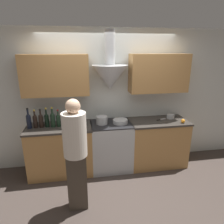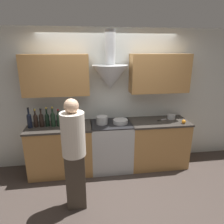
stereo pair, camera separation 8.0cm
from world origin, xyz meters
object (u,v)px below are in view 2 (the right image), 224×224
object	(u,v)px
wine_bottle_2	(41,119)
person_foreground_left	(74,151)
wine_bottle_3	(47,119)
saucepan	(171,117)
wine_bottle_1	(36,120)
stove_range	(111,146)
wine_bottle_5	(59,119)
wine_bottle_0	(29,120)
orange_fruit	(184,122)
stock_pot	(102,120)
mixing_bowl	(120,121)
wine_bottle_4	(53,119)

from	to	relation	value
wine_bottle_2	person_foreground_left	bearing A→B (deg)	-58.34
wine_bottle_3	saucepan	bearing A→B (deg)	1.68
saucepan	wine_bottle_1	bearing A→B (deg)	-178.27
stove_range	saucepan	xyz separation A→B (m)	(1.20, 0.09, 0.50)
saucepan	stove_range	bearing A→B (deg)	-175.87
wine_bottle_3	person_foreground_left	bearing A→B (deg)	-62.81
wine_bottle_5	stove_range	bearing A→B (deg)	0.07
wine_bottle_0	saucepan	bearing A→B (deg)	2.10
orange_fruit	wine_bottle_5	bearing A→B (deg)	174.93
wine_bottle_3	saucepan	distance (m)	2.34
wine_bottle_1	wine_bottle_3	bearing A→B (deg)	2.30
stock_pot	mixing_bowl	bearing A→B (deg)	-5.16
wine_bottle_5	wine_bottle_3	bearing A→B (deg)	174.40
wine_bottle_2	orange_fruit	bearing A→B (deg)	-4.78
wine_bottle_0	wine_bottle_3	distance (m)	0.29
orange_fruit	saucepan	xyz separation A→B (m)	(-0.11, 0.29, 0.01)
stock_pot	wine_bottle_0	bearing A→B (deg)	-179.22
person_foreground_left	wine_bottle_4	bearing A→B (deg)	112.53
stove_range	wine_bottle_3	size ratio (longest dim) A/B	2.66
mixing_bowl	orange_fruit	size ratio (longest dim) A/B	3.69
wine_bottle_2	wine_bottle_0	bearing A→B (deg)	-173.60
mixing_bowl	wine_bottle_1	bearing A→B (deg)	178.71
stock_pot	orange_fruit	xyz separation A→B (m)	(1.49, -0.21, -0.03)
saucepan	person_foreground_left	distance (m)	2.12
wine_bottle_3	person_foreground_left	world-z (taller)	person_foreground_left
orange_fruit	saucepan	distance (m)	0.31
wine_bottle_1	wine_bottle_3	distance (m)	0.19
wine_bottle_0	wine_bottle_1	world-z (taller)	wine_bottle_0
stove_range	person_foreground_left	size ratio (longest dim) A/B	0.56
wine_bottle_0	orange_fruit	distance (m)	2.75
wine_bottle_5	saucepan	xyz separation A→B (m)	(2.14, 0.09, -0.08)
wine_bottle_0	wine_bottle_1	distance (m)	0.10
saucepan	stock_pot	bearing A→B (deg)	-176.69
wine_bottle_1	wine_bottle_4	world-z (taller)	wine_bottle_4
wine_bottle_5	wine_bottle_0	bearing A→B (deg)	-178.98
wine_bottle_1	wine_bottle_5	xyz separation A→B (m)	(0.39, -0.01, -0.01)
wine_bottle_0	stove_range	bearing A→B (deg)	0.39
wine_bottle_0	wine_bottle_1	xyz separation A→B (m)	(0.10, 0.02, -0.01)
stove_range	person_foreground_left	bearing A→B (deg)	-124.10
wine_bottle_0	wine_bottle_3	bearing A→B (deg)	5.50
orange_fruit	person_foreground_left	bearing A→B (deg)	-159.14
wine_bottle_1	person_foreground_left	bearing A→B (deg)	-54.30
wine_bottle_5	mixing_bowl	bearing A→B (deg)	-1.14
wine_bottle_2	person_foreground_left	size ratio (longest dim) A/B	0.20
wine_bottle_1	orange_fruit	xyz separation A→B (m)	(2.65, -0.21, -0.09)
stove_range	wine_bottle_5	bearing A→B (deg)	-179.93
wine_bottle_4	wine_bottle_0	bearing A→B (deg)	-179.17
wine_bottle_0	wine_bottle_2	bearing A→B (deg)	6.40
wine_bottle_4	mixing_bowl	bearing A→B (deg)	-0.91
wine_bottle_4	person_foreground_left	size ratio (longest dim) A/B	0.22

